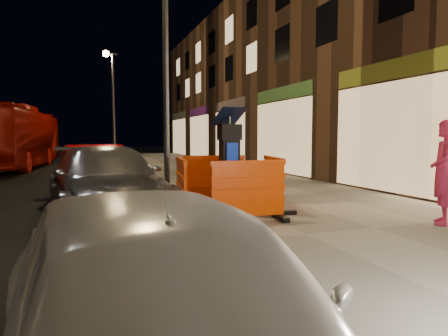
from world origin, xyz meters
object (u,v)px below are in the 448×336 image
object	(u,v)px
barrier_front	(248,191)
barrier_back	(214,180)
car_silver	(107,217)
barrier_kerbside	(181,187)
barrier_bldgside	(274,183)
bus_doubledecker	(15,169)
man	(444,172)
car_red	(97,196)
parking_kiosk	(229,163)

from	to	relation	value
barrier_front	barrier_back	world-z (taller)	same
barrier_front	car_silver	xyz separation A→B (m)	(-2.24, 2.00, -0.68)
barrier_kerbside	car_silver	bearing A→B (deg)	57.98
barrier_back	car_silver	distance (m)	2.34
barrier_bldgside	bus_doubledecker	world-z (taller)	bus_doubledecker
bus_doubledecker	man	bearing A→B (deg)	-57.78
barrier_back	barrier_bldgside	xyz separation A→B (m)	(0.95, -0.95, 0.00)
car_red	barrier_bldgside	bearing A→B (deg)	-58.41
car_silver	man	world-z (taller)	man
parking_kiosk	barrier_front	size ratio (longest dim) A/B	1.40
barrier_bldgside	man	size ratio (longest dim) A/B	0.78
barrier_back	bus_doubledecker	xyz separation A→B (m)	(-5.94, 14.25, -0.68)
barrier_kerbside	man	size ratio (longest dim) A/B	0.78
barrier_back	bus_doubledecker	size ratio (longest dim) A/B	0.12
parking_kiosk	man	bearing A→B (deg)	-27.23
bus_doubledecker	barrier_back	bearing A→B (deg)	-62.33
man	parking_kiosk	bearing A→B (deg)	-84.41
bus_doubledecker	car_red	bearing A→B (deg)	-67.00
car_silver	barrier_front	bearing A→B (deg)	-48.10
barrier_bldgside	car_silver	xyz separation A→B (m)	(-3.19, 1.05, -0.68)
barrier_front	barrier_back	size ratio (longest dim) A/B	1.00
barrier_front	barrier_bldgside	size ratio (longest dim) A/B	1.00
parking_kiosk	barrier_front	bearing A→B (deg)	-80.96
barrier_kerbside	bus_doubledecker	world-z (taller)	bus_doubledecker
man	barrier_kerbside	bearing A→B (deg)	-77.25
barrier_bldgside	car_silver	world-z (taller)	barrier_bldgside
man	car_red	bearing A→B (deg)	-97.80
barrier_bldgside	bus_doubledecker	distance (m)	16.71
parking_kiosk	man	size ratio (longest dim) A/B	1.09
parking_kiosk	car_silver	distance (m)	2.70
barrier_front	barrier_back	xyz separation A→B (m)	(0.00, 1.90, 0.00)
car_red	man	bearing A→B (deg)	-56.93
barrier_kerbside	barrier_bldgside	world-z (taller)	same
car_red	barrier_front	bearing A→B (deg)	-72.36
man	car_silver	bearing A→B (deg)	-79.92
barrier_kerbside	parking_kiosk	bearing A→B (deg)	-82.96
car_red	man	world-z (taller)	man
barrier_bldgside	car_silver	size ratio (longest dim) A/B	0.28
parking_kiosk	barrier_kerbside	bearing A→B (deg)	-170.96
bus_doubledecker	parking_kiosk	bearing A→B (deg)	-63.62
parking_kiosk	barrier_bldgside	world-z (taller)	parking_kiosk
barrier_front	barrier_bldgside	world-z (taller)	same
barrier_bldgside	barrier_kerbside	bearing A→B (deg)	101.04
barrier_bldgside	bus_doubledecker	size ratio (longest dim) A/B	0.12
barrier_bldgside	man	world-z (taller)	man
barrier_bldgside	parking_kiosk	bearing A→B (deg)	101.04
barrier_back	man	bearing A→B (deg)	-34.40
parking_kiosk	barrier_back	world-z (taller)	parking_kiosk
barrier_back	bus_doubledecker	world-z (taller)	bus_doubledecker
parking_kiosk	barrier_back	distance (m)	1.04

